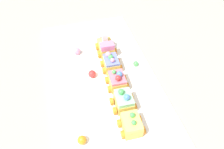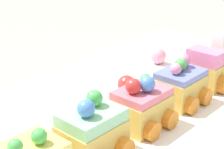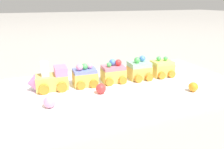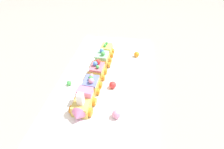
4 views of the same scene
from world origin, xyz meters
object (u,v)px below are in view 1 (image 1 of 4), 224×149
Objects in this scene: cake_car_strawberry at (117,81)px; gumball_pink at (77,51)px; cake_car_lemon at (131,125)px; gumball_green at (136,64)px; cake_car_blueberry at (111,63)px; cake_train_locomotive at (105,46)px; gumball_red at (92,74)px; gumball_orange at (82,140)px; cake_car_mint at (124,101)px.

cake_car_strawberry reaches higher than gumball_pink.
cake_car_lemon is 0.40m from gumball_pink.
cake_car_strawberry reaches higher than cake_car_lemon.
cake_car_strawberry reaches higher than gumball_green.
cake_car_blueberry is 0.17m from gumball_pink.
cake_car_blueberry is 0.27m from cake_car_lemon.
gumball_green is at bearing -20.36° from cake_car_lemon.
cake_car_blueberry is (-0.11, 0.01, -0.00)m from cake_train_locomotive.
cake_train_locomotive is 3.82× the size of gumball_pink.
cake_car_strawberry is 0.24m from gumball_pink.
cake_car_lemon is at bearing -165.21° from gumball_pink.
cake_car_blueberry is 2.59× the size of gumball_pink.
cake_car_strawberry reaches higher than gumball_red.
gumball_green is at bearing -139.71° from cake_train_locomotive.
gumball_pink reaches higher than gumball_green.
gumball_green is at bearing -122.12° from gumball_pink.
gumball_red is 0.26m from gumball_orange.
cake_car_blueberry is at bearing 0.26° from cake_car_strawberry.
cake_car_strawberry is 0.10m from gumball_red.
gumball_green is at bearing -49.19° from cake_car_strawberry.
cake_car_blueberry is at bearing 0.08° from cake_car_lemon.
gumball_pink is at bearing 30.16° from cake_car_strawberry.
cake_car_lemon is (-0.38, 0.02, -0.00)m from cake_train_locomotive.
cake_car_strawberry is 3.76× the size of gumball_green.
gumball_red is (-0.14, -0.03, -0.00)m from gumball_pink.
cake_car_mint is at bearing -60.57° from gumball_orange.
gumball_green is at bearing -86.67° from gumball_red.
cake_car_blueberry is at bearing -136.21° from gumball_pink.
cake_car_strawberry is 2.59× the size of gumball_pink.
cake_car_lemon is 0.28m from gumball_green.
cake_car_blueberry is 2.70× the size of gumball_red.
cake_car_mint is at bearing -179.93° from cake_car_blueberry.
gumball_pink is (0.30, 0.11, -0.01)m from cake_car_mint.
cake_car_blueberry is 0.18m from cake_car_mint.
cake_car_lemon is 2.70× the size of gumball_red.
cake_train_locomotive reaches higher than cake_car_strawberry.
cake_car_lemon reaches higher than gumball_pink.
cake_car_mint reaches higher than gumball_green.
gumball_red is at bearing 148.99° from cake_train_locomotive.
cake_car_lemon is (-0.27, 0.01, -0.00)m from cake_car_blueberry.
gumball_green is 0.76× the size of gumball_orange.
cake_car_blueberry is 3.76× the size of gumball_green.
gumball_orange is (-0.00, 0.15, -0.01)m from cake_car_lemon.
cake_car_mint is 1.00× the size of cake_car_lemon.
cake_car_strawberry reaches higher than gumball_orange.
cake_car_mint is 0.32m from gumball_pink.
gumball_red reaches higher than gumball_green.
cake_train_locomotive is 0.12m from gumball_pink.
gumball_red is (0.16, 0.07, -0.01)m from cake_car_mint.
gumball_pink is 1.04× the size of gumball_red.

